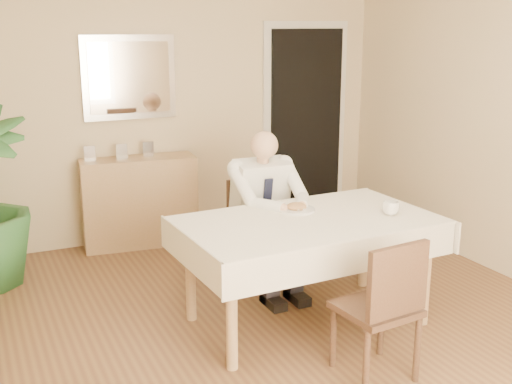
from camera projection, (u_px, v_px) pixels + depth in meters
name	position (u px, v px, depth m)	size (l,w,h in m)	color
room	(281.00, 149.00, 3.83)	(5.00, 5.02, 2.60)	brown
doorway	(305.00, 125.00, 6.70)	(0.96, 0.07, 2.10)	silver
mirror	(129.00, 78.00, 5.82)	(0.86, 0.04, 0.76)	silver
dining_table	(308.00, 231.00, 4.34)	(1.76, 1.09, 0.75)	#9F7B58
chair_far	(254.00, 225.00, 5.15)	(0.42, 0.43, 0.82)	#412D1D
chair_near	(385.00, 303.00, 3.64)	(0.45, 0.45, 0.87)	#412D1D
seated_man	(270.00, 206.00, 4.85)	(0.48, 0.72, 1.24)	white
plate	(297.00, 210.00, 4.50)	(0.26, 0.26, 0.02)	white
food	(297.00, 207.00, 4.49)	(0.14, 0.14, 0.06)	brown
knife	(306.00, 209.00, 4.46)	(0.01, 0.01, 0.13)	silver
fork	(296.00, 210.00, 4.43)	(0.01, 0.01, 0.13)	silver
coffee_mug	(391.00, 208.00, 4.40)	(0.12, 0.12, 0.09)	white
sideboard	(139.00, 202.00, 5.97)	(1.04, 0.35, 0.83)	#9F7B58
photo_frame_left	(90.00, 154.00, 5.70)	(0.10, 0.02, 0.14)	silver
photo_frame_center	(122.00, 152.00, 5.79)	(0.10, 0.02, 0.14)	silver
photo_frame_right	(148.00, 149.00, 5.91)	(0.10, 0.02, 0.14)	silver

